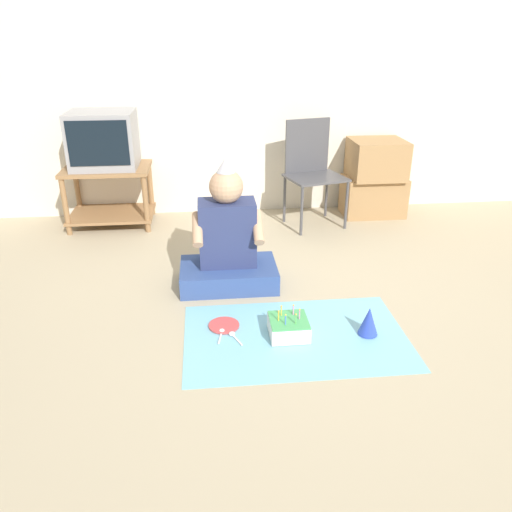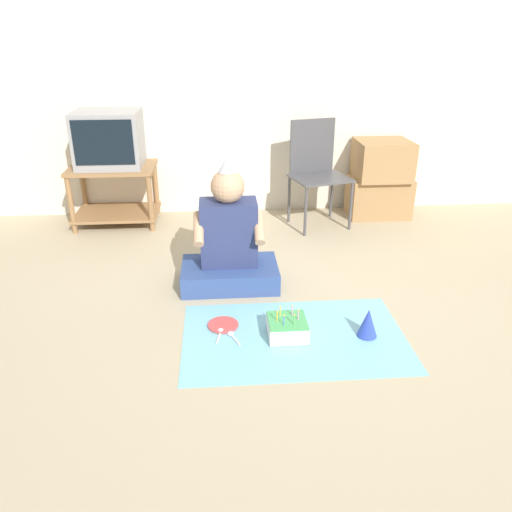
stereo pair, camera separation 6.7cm
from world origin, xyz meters
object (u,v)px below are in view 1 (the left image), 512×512
person_seated (228,245)px  paper_plate (224,325)px  cardboard_box_stack (375,178)px  tv (103,140)px  folding_chair (312,166)px  birthday_cake (289,327)px  party_hat_blue (369,321)px

person_seated → paper_plate: 0.61m
cardboard_box_stack → person_seated: size_ratio=0.81×
tv → folding_chair: size_ratio=0.60×
tv → folding_chair: bearing=-4.5°
birthday_cake → party_hat_blue: (0.44, -0.04, 0.03)m
tv → person_seated: (0.95, -1.24, -0.46)m
cardboard_box_stack → paper_plate: size_ratio=3.87×
party_hat_blue → cardboard_box_stack: bearing=71.5°
birthday_cake → cardboard_box_stack: bearing=60.3°
birthday_cake → party_hat_blue: same height
tv → party_hat_blue: 2.65m
person_seated → birthday_cake: bearing=-66.2°
cardboard_box_stack → birthday_cake: cardboard_box_stack is taller
cardboard_box_stack → paper_plate: 2.32m
tv → birthday_cake: 2.38m
tv → person_seated: tv is taller
tv → person_seated: size_ratio=0.62×
tv → cardboard_box_stack: bearing=-0.0°
tv → person_seated: bearing=-52.7°
tv → birthday_cake: (1.24, -1.91, -0.68)m
cardboard_box_stack → person_seated: 1.86m
folding_chair → person_seated: (-0.77, -1.11, -0.23)m
tv → paper_plate: 2.12m
party_hat_blue → paper_plate: size_ratio=0.93×
folding_chair → cardboard_box_stack: 0.65m
folding_chair → birthday_cake: size_ratio=4.14×
cardboard_box_stack → person_seated: person_seated is taller
cardboard_box_stack → party_hat_blue: (-0.65, -1.95, -0.26)m
folding_chair → cardboard_box_stack: size_ratio=1.29×
folding_chair → paper_plate: bearing=-116.7°
cardboard_box_stack → folding_chair: bearing=-167.5°
cardboard_box_stack → birthday_cake: (-1.09, -1.91, -0.29)m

